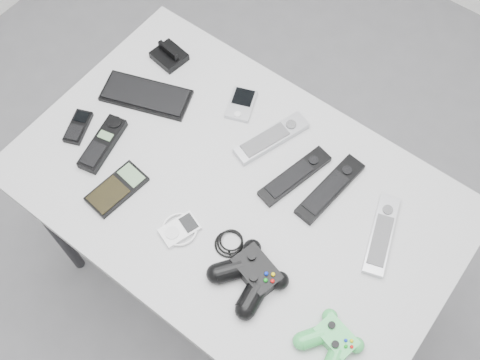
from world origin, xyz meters
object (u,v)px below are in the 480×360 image
Objects in this scene: remote_black_b at (330,189)px; mp3_player at (180,229)px; remote_silver_a at (271,138)px; calculator at (117,189)px; desk at (236,200)px; remote_black_a at (295,176)px; controller_green at (332,341)px; pda_keyboard at (146,95)px; controller_black at (251,275)px; pda at (241,104)px; cordless_handset at (103,144)px; remote_silver_b at (382,234)px; mobile_phone at (78,127)px.

remote_black_b reaches higher than mp3_player.
remote_silver_a is 1.39× the size of calculator.
desk is at bearing -137.78° from remote_black_b.
remote_black_b is at bearing 43.58° from calculator.
calculator is at bearing -124.95° from remote_black_a.
calculator is at bearing -167.27° from controller_green.
desk is 4.61× the size of pda_keyboard.
controller_black is at bearing 9.21° from calculator.
mp3_player is (-0.23, -0.31, -0.00)m from remote_black_b.
pda_keyboard is 0.26m from pda.
pda_keyboard and calculator have the same top height.
pda is (-0.14, 0.21, 0.07)m from desk.
mp3_player is (0.33, -0.25, 0.00)m from pda_keyboard.
calculator is at bearing -45.02° from cordless_handset.
desk is at bearing -66.35° from remote_silver_a.
controller_green reaches higher than desk.
desk is 10.88× the size of pda.
remote_black_b is at bearing 11.71° from cordless_handset.
controller_green is at bearing -21.42° from remote_silver_a.
pda is (0.22, 0.13, 0.00)m from pda_keyboard.
remote_silver_b reaches higher than mobile_phone.
remote_silver_a is 0.20m from remote_black_b.
cordless_handset reaches higher than desk.
remote_black_b is 0.84× the size of controller_black.
controller_black is (0.52, -0.05, 0.01)m from cordless_handset.
controller_green reaches higher than remote_black_a.
controller_green is at bearing -31.17° from remote_black_a.
pda_keyboard is at bearing -167.73° from remote_black_b.
remote_silver_b reaches higher than desk.
calculator is (0.13, -0.26, 0.00)m from pda_keyboard.
remote_black_a is 0.58m from mobile_phone.
controller_green is at bearing -26.97° from mobile_phone.
pda_keyboard is 0.20m from mobile_phone.
pda is 0.50m from remote_silver_b.
remote_black_a reaches higher than desk.
remote_silver_a is at bearing 94.80° from desk.
controller_green reaches higher than remote_black_b.
cordless_handset is 0.64× the size of controller_black.
mobile_phone is (-0.63, -0.25, -0.00)m from remote_black_b.
controller_green is (0.22, -0.01, -0.00)m from controller_black.
cordless_handset is 0.74m from controller_green.
cordless_handset is at bearing -121.51° from remote_silver_a.
remote_black_b is 0.30m from controller_black.
remote_black_a is at bearing -7.30° from remote_silver_a.
remote_black_a and remote_black_b have the same top height.
remote_black_a is 0.99× the size of remote_silver_b.
desk is 5.24× the size of remote_silver_b.
cordless_handset is 0.52m from controller_black.
mp3_player is at bearing -75.49° from remote_silver_a.
controller_black is (-0.18, -0.27, 0.02)m from remote_silver_b.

